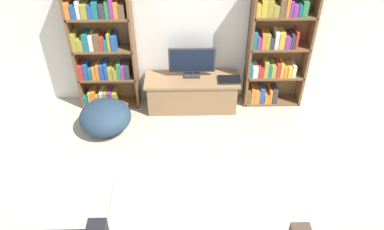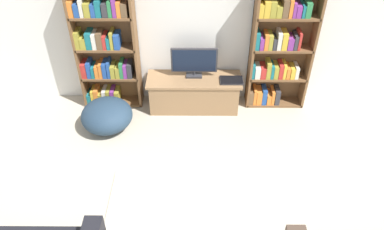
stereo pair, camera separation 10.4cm
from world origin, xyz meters
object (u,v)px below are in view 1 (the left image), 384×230
(bookshelf_left, at_px, (102,49))
(laptop, at_px, (229,80))
(tv_stand, at_px, (192,93))
(television, at_px, (192,62))
(beanbag_ottoman, at_px, (105,117))
(bookshelf_right, at_px, (275,48))

(bookshelf_left, height_order, laptop, bookshelf_left)
(tv_stand, relative_size, television, 2.08)
(television, bearing_deg, beanbag_ottoman, -154.78)
(bookshelf_left, relative_size, laptop, 5.64)
(tv_stand, height_order, laptop, laptop)
(tv_stand, bearing_deg, bookshelf_left, 173.86)
(bookshelf_left, bearing_deg, bookshelf_right, 0.03)
(television, distance_m, beanbag_ottoman, 1.50)
(bookshelf_right, height_order, beanbag_ottoman, bookshelf_right)
(bookshelf_left, height_order, tv_stand, bookshelf_left)
(tv_stand, xyz_separation_m, laptop, (0.56, -0.07, 0.27))
(bookshelf_right, height_order, tv_stand, bookshelf_right)
(television, bearing_deg, bookshelf_left, 177.03)
(tv_stand, xyz_separation_m, beanbag_ottoman, (-1.26, -0.52, -0.04))
(bookshelf_left, relative_size, bookshelf_right, 1.00)
(bookshelf_right, relative_size, laptop, 5.64)
(tv_stand, bearing_deg, laptop, -6.77)
(bookshelf_left, xyz_separation_m, laptop, (1.86, -0.21, -0.42))
(television, bearing_deg, bookshelf_right, 3.21)
(television, bearing_deg, laptop, -13.98)
(bookshelf_left, distance_m, television, 1.32)
(television, bearing_deg, tv_stand, -90.00)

